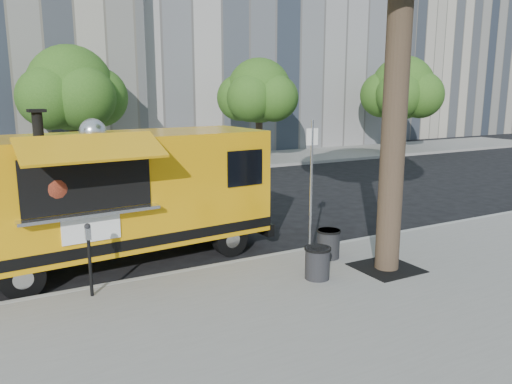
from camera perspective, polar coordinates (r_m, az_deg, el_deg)
ground at (r=11.62m, az=-4.66°, el=-7.29°), size 120.00×120.00×0.00m
sidewalk at (r=8.36m, az=6.93°, el=-14.57°), size 60.00×6.00×0.15m
curb at (r=10.80m, az=-2.64°, el=-8.33°), size 60.00×0.14×0.16m
far_sidewalk at (r=24.27m, az=-17.76°, el=2.28°), size 60.00×5.00×0.15m
building_right at (r=48.62m, az=17.34°, el=16.05°), size 16.00×12.00×16.00m
tree_well at (r=10.73m, az=14.66°, el=-8.39°), size 1.20×1.20×0.02m
far_tree_b at (r=23.03m, az=-20.43°, el=11.05°), size 3.60×3.60×5.50m
far_tree_c at (r=25.68m, az=0.35°, el=11.47°), size 3.24×3.24×5.21m
far_tree_d at (r=31.89m, az=16.42°, el=11.34°), size 3.78×3.78×5.64m
sign_post at (r=10.58m, az=6.33°, el=1.15°), size 0.28×0.06×3.00m
parking_meter at (r=9.26m, az=-18.53°, el=-6.43°), size 0.11×0.11×1.33m
food_truck at (r=11.12m, az=-15.60°, el=-0.10°), size 6.97×3.56×3.37m
trash_bin_left at (r=9.82m, az=7.03°, el=-7.95°), size 0.52×0.52×0.62m
trash_bin_right at (r=11.03m, az=8.29°, el=-5.78°), size 0.52×0.52×0.63m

